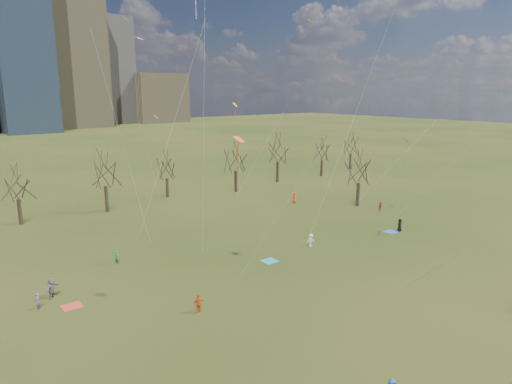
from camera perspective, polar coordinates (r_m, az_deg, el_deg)
ground at (r=45.93m, az=9.62°, el=-11.13°), size 500.00×500.00×0.00m
bare_tree_row at (r=73.17m, az=-12.56°, el=2.66°), size 113.04×29.80×9.50m
blanket_teal at (r=50.70m, az=1.71°, el=-8.61°), size 1.60×1.50×0.03m
blanket_navy at (r=63.29m, az=16.58°, el=-4.79°), size 1.60×1.50×0.03m
blanket_crimson at (r=43.79m, az=-22.02°, el=-13.12°), size 1.60×1.50×0.03m
person_3 at (r=61.00m, az=15.24°, el=-4.89°), size 0.51×0.70×0.97m
person_4 at (r=39.72m, az=-7.20°, el=-13.67°), size 1.03×0.57×1.66m
person_6 at (r=63.54m, az=17.53°, el=-3.97°), size 1.01×0.97×1.75m
person_7 at (r=44.11m, az=-25.67°, el=-12.24°), size 0.57×0.64×1.48m
person_9 at (r=55.35m, az=6.86°, el=-6.00°), size 1.08×0.70×1.57m
person_10 at (r=73.52m, az=15.26°, el=-1.75°), size 0.88×0.53×1.40m
person_11 at (r=45.74m, az=-24.20°, el=-10.90°), size 1.72×1.59×1.92m
person_12 at (r=76.32m, az=4.86°, el=-0.67°), size 0.63×0.92×1.81m
person_13 at (r=51.94m, az=-17.03°, el=-7.82°), size 0.53×0.62×1.43m
kites_airborne at (r=52.82m, az=1.55°, el=5.37°), size 45.21×54.08×26.20m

